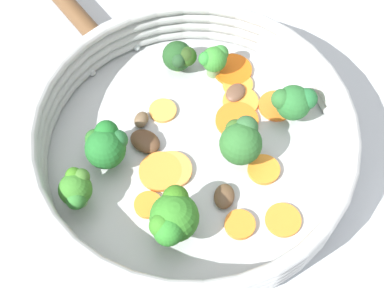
{
  "coord_description": "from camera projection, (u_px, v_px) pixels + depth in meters",
  "views": [
    {
      "loc": [
        -0.18,
        0.21,
        0.51
      ],
      "look_at": [
        0.0,
        0.0,
        0.03
      ],
      "focal_mm": 50.0,
      "sensor_mm": 36.0,
      "label": 1
    }
  ],
  "objects": [
    {
      "name": "carrot_slice_8",
      "position": [
        240.0,
        224.0,
        0.53
      ],
      "size": [
        0.04,
        0.04,
        0.01
      ],
      "primitive_type": "cylinder",
      "rotation": [
        0.0,
        0.0,
        1.2
      ],
      "color": "orange",
      "rests_on": "skillet"
    },
    {
      "name": "skillet",
      "position": [
        192.0,
        153.0,
        0.58
      ],
      "size": [
        0.32,
        0.32,
        0.01
      ],
      "primitive_type": "cylinder",
      "color": "#B2B5B7",
      "rests_on": "ground_plane"
    },
    {
      "name": "broccoli_floret_1",
      "position": [
        173.0,
        218.0,
        0.5
      ],
      "size": [
        0.05,
        0.06,
        0.06
      ],
      "color": "#6B8F4F",
      "rests_on": "skillet"
    },
    {
      "name": "ground_plane",
      "position": [
        192.0,
        156.0,
        0.58
      ],
      "size": [
        4.0,
        4.0,
        0.0
      ],
      "primitive_type": "plane",
      "color": "#B2B8BE"
    },
    {
      "name": "broccoli_floret_5",
      "position": [
        294.0,
        102.0,
        0.57
      ],
      "size": [
        0.04,
        0.04,
        0.05
      ],
      "color": "#619653",
      "rests_on": "skillet"
    },
    {
      "name": "mushroom_piece_2",
      "position": [
        145.0,
        141.0,
        0.57
      ],
      "size": [
        0.04,
        0.03,
        0.01
      ],
      "primitive_type": "ellipsoid",
      "rotation": [
        0.0,
        0.0,
        0.13
      ],
      "color": "brown",
      "rests_on": "skillet"
    },
    {
      "name": "carrot_slice_3",
      "position": [
        264.0,
        170.0,
        0.56
      ],
      "size": [
        0.04,
        0.04,
        0.01
      ],
      "primitive_type": "cylinder",
      "rotation": [
        0.0,
        0.0,
        4.85
      ],
      "color": "orange",
      "rests_on": "skillet"
    },
    {
      "name": "carrot_slice_10",
      "position": [
        160.0,
        172.0,
        0.56
      ],
      "size": [
        0.06,
        0.06,
        0.01
      ],
      "primitive_type": "cylinder",
      "rotation": [
        0.0,
        0.0,
        5.75
      ],
      "color": "orange",
      "rests_on": "skillet"
    },
    {
      "name": "carrot_slice_5",
      "position": [
        276.0,
        106.0,
        0.6
      ],
      "size": [
        0.06,
        0.06,
        0.0
      ],
      "primitive_type": "cylinder",
      "rotation": [
        0.0,
        0.0,
        0.67
      ],
      "color": "orange",
      "rests_on": "skillet"
    },
    {
      "name": "broccoli_floret_6",
      "position": [
        180.0,
        57.0,
        0.61
      ],
      "size": [
        0.04,
        0.03,
        0.04
      ],
      "color": "#749B4E",
      "rests_on": "skillet"
    },
    {
      "name": "carrot_slice_1",
      "position": [
        163.0,
        111.0,
        0.6
      ],
      "size": [
        0.03,
        0.03,
        0.0
      ],
      "primitive_type": "cylinder",
      "rotation": [
        0.0,
        0.0,
        1.42
      ],
      "color": "#F49B40",
      "rests_on": "skillet"
    },
    {
      "name": "skillet_rim_wall",
      "position": [
        192.0,
        138.0,
        0.55
      ],
      "size": [
        0.33,
        0.33,
        0.06
      ],
      "color": "#B6B8B8",
      "rests_on": "skillet"
    },
    {
      "name": "carrot_slice_2",
      "position": [
        238.0,
        85.0,
        0.62
      ],
      "size": [
        0.04,
        0.04,
        0.0
      ],
      "primitive_type": "cylinder",
      "rotation": [
        0.0,
        0.0,
        6.28
      ],
      "color": "orange",
      "rests_on": "skillet"
    },
    {
      "name": "carrot_slice_9",
      "position": [
        285.0,
        218.0,
        0.53
      ],
      "size": [
        0.04,
        0.04,
        0.0
      ],
      "primitive_type": "cylinder",
      "rotation": [
        0.0,
        0.0,
        1.31
      ],
      "color": "orange",
      "rests_on": "skillet"
    },
    {
      "name": "skillet_rivet_left",
      "position": [
        137.0,
        47.0,
        0.64
      ],
      "size": [
        0.01,
        0.01,
        0.01
      ],
      "primitive_type": "sphere",
      "color": "#AEB8BC",
      "rests_on": "skillet"
    },
    {
      "name": "broccoli_floret_0",
      "position": [
        241.0,
        141.0,
        0.54
      ],
      "size": [
        0.05,
        0.05,
        0.05
      ],
      "color": "#8BA36F",
      "rests_on": "skillet"
    },
    {
      "name": "skillet_handle",
      "position": [
        66.0,
        3.0,
        0.66
      ],
      "size": [
        0.19,
        0.06,
        0.02
      ],
      "primitive_type": "cylinder",
      "rotation": [
        1.57,
        0.0,
        1.37
      ],
      "color": "brown",
      "rests_on": "skillet"
    },
    {
      "name": "mushroom_piece_0",
      "position": [
        236.0,
        93.0,
        0.61
      ],
      "size": [
        0.02,
        0.03,
        0.01
      ],
      "primitive_type": "ellipsoid",
      "rotation": [
        0.0,
        0.0,
        4.84
      ],
      "color": "brown",
      "rests_on": "skillet"
    },
    {
      "name": "broccoli_floret_2",
      "position": [
        214.0,
        59.0,
        0.6
      ],
      "size": [
        0.03,
        0.04,
        0.04
      ],
      "color": "#6E8C56",
      "rests_on": "skillet"
    },
    {
      "name": "carrot_slice_6",
      "position": [
        173.0,
        171.0,
        0.56
      ],
      "size": [
        0.06,
        0.06,
        0.01
      ],
      "primitive_type": "cylinder",
      "rotation": [
        0.0,
        0.0,
        5.11
      ],
      "color": "#F09140",
      "rests_on": "skillet"
    },
    {
      "name": "carrot_slice_7",
      "position": [
        237.0,
        120.0,
        0.59
      ],
      "size": [
        0.06,
        0.06,
        0.0
      ],
      "primitive_type": "cylinder",
      "rotation": [
        0.0,
        0.0,
        3.64
      ],
      "color": "orange",
      "rests_on": "skillet"
    },
    {
      "name": "carrot_slice_0",
      "position": [
        237.0,
        99.0,
        0.61
      ],
      "size": [
        0.06,
        0.06,
        0.0
      ],
      "primitive_type": "cylinder",
      "rotation": [
        0.0,
        0.0,
        2.22
      ],
      "color": "orange",
      "rests_on": "skillet"
    },
    {
      "name": "skillet_rivet_right",
      "position": [
        91.0,
        74.0,
        0.62
      ],
      "size": [
        0.01,
        0.01,
        0.01
      ],
      "primitive_type": "sphere",
      "color": "#B7B6BB",
      "rests_on": "skillet"
    },
    {
      "name": "carrot_slice_11",
      "position": [
        233.0,
        70.0,
        0.63
      ],
      "size": [
        0.06,
        0.06,
        0.0
      ],
      "primitive_type": "cylinder",
      "rotation": [
        0.0,
        0.0,
        5.0
      ],
      "color": "#DE5C12",
      "rests_on": "skillet"
    },
    {
      "name": "broccoli_floret_3",
      "position": [
        106.0,
        145.0,
        0.54
      ],
      "size": [
        0.05,
        0.05,
        0.05
      ],
      "color": "#7DB26E",
      "rests_on": "skillet"
    },
    {
      "name": "mushroom_piece_1",
      "position": [
        224.0,
        196.0,
        0.54
      ],
      "size": [
        0.03,
        0.03,
        0.01
      ],
      "primitive_type": "ellipsoid",
      "rotation": [
        0.0,
        0.0,
        5.25
      ],
      "color": "brown",
      "rests_on": "skillet"
    },
    {
      "name": "carrot_slice_4",
      "position": [
        148.0,
        205.0,
        0.54
      ],
      "size": [
        0.04,
        0.04,
        0.0
      ],
      "primitive_type": "cylinder",
      "rotation": [
        0.0,
        0.0,
        1.29
      ],
      "color": "orange",
      "rests_on": "skillet"
    },
    {
      "name": "broccoli_floret_4",
      "position": [
        76.0,
        189.0,
        0.52
      ],
      "size": [
        0.04,
        0.04,
        0.05
      ],
      "color": "#7BB26B",
      "rests_on": "skillet"
    },
    {
      "name": "mushroom_piece_3",
      "position": [
        141.0,
        120.0,
        0.59
      ],
      "size": [
        0.02,
        0.02,
        0.01
      ],
      "primitive_type": "ellipsoid",
      "rotation": [
        0.0,
        0.0,
        1.98
      ],
      "color": "brown",
      "rests_on": "skillet"
    }
  ]
}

